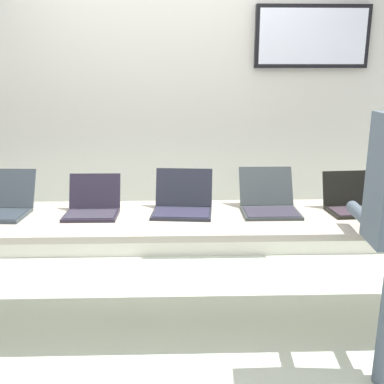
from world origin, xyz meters
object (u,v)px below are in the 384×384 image
object	(u,v)px
laptop_station_1	(2,205)
laptop_station_5	(355,202)
workbench	(171,223)
laptop_station_2	(93,206)
laptop_station_4	(269,202)
laptop_station_3	(183,203)

from	to	relation	value
laptop_station_1	laptop_station_5	world-z (taller)	laptop_station_1
workbench	laptop_station_1	xyz separation A→B (m)	(-1.07, 0.08, 0.10)
laptop_station_1	laptop_station_2	xyz separation A→B (m)	(0.57, -0.02, -0.00)
laptop_station_4	laptop_station_5	bearing A→B (deg)	-1.38
workbench	laptop_station_5	distance (m)	1.20
workbench	laptop_station_3	xyz separation A→B (m)	(0.08, 0.08, 0.10)
workbench	laptop_station_5	bearing A→B (deg)	3.78
laptop_station_1	workbench	bearing A→B (deg)	-4.44
laptop_station_3	laptop_station_4	distance (m)	0.56
laptop_station_2	laptop_station_4	bearing A→B (deg)	1.61
laptop_station_2	workbench	bearing A→B (deg)	-6.97
laptop_station_1	laptop_station_4	xyz separation A→B (m)	(1.70, 0.01, -0.00)
laptop_station_3	laptop_station_4	world-z (taller)	laptop_station_3
laptop_station_1	laptop_station_4	world-z (taller)	laptop_station_1
laptop_station_1	laptop_station_3	bearing A→B (deg)	0.05
workbench	laptop_station_3	bearing A→B (deg)	47.86
laptop_station_4	laptop_station_5	xyz separation A→B (m)	(0.56, -0.01, -0.00)
workbench	laptop_station_3	world-z (taller)	laptop_station_3
laptop_station_2	laptop_station_1	bearing A→B (deg)	177.75
workbench	laptop_station_4	size ratio (longest dim) A/B	9.47
laptop_station_2	laptop_station_4	world-z (taller)	laptop_station_4
laptop_station_1	laptop_station_5	bearing A→B (deg)	-0.11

